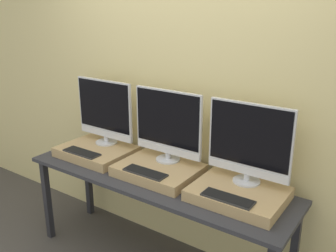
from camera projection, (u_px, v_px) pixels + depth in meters
name	position (u px, v px, depth m)	size (l,w,h in m)	color
wall_back	(183.00, 97.00, 2.89)	(8.00, 0.04, 2.60)	#DBC684
workbench	(155.00, 186.00, 2.79)	(2.10, 0.60, 0.77)	#2D2D33
wooden_riser_left	(96.00, 151.00, 3.14)	(0.59, 0.45, 0.08)	tan
monitor_left	(105.00, 111.00, 3.13)	(0.57, 0.19, 0.55)	silver
keyboard_left	(82.00, 152.00, 3.00)	(0.33, 0.11, 0.01)	#2D2D2D
wooden_riser_center	(159.00, 170.00, 2.79)	(0.59, 0.45, 0.08)	tan
monitor_center	(168.00, 125.00, 2.78)	(0.57, 0.19, 0.55)	silver
keyboard_center	(145.00, 172.00, 2.65)	(0.33, 0.11, 0.01)	#2D2D2D
wooden_riser_right	(238.00, 194.00, 2.44)	(0.59, 0.45, 0.08)	tan
monitor_right	(249.00, 142.00, 2.43)	(0.57, 0.19, 0.55)	silver
keyboard_right	(228.00, 198.00, 2.30)	(0.33, 0.11, 0.01)	#2D2D2D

